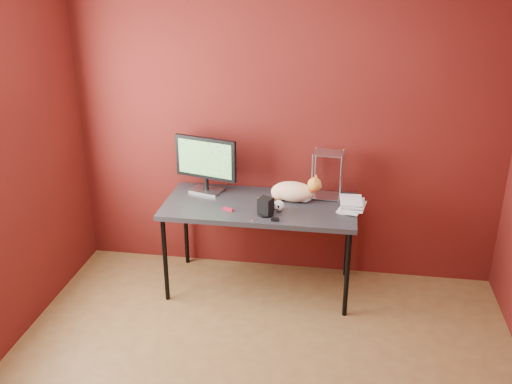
% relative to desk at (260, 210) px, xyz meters
% --- Properties ---
extents(room, '(3.52, 3.52, 2.61)m').
position_rel_desk_xyz_m(room, '(0.15, -1.37, 0.75)').
color(room, brown).
rests_on(room, ground).
extents(desk, '(1.50, 0.70, 0.75)m').
position_rel_desk_xyz_m(desk, '(0.00, 0.00, 0.00)').
color(desk, black).
rests_on(desk, ground).
extents(monitor, '(0.52, 0.23, 0.46)m').
position_rel_desk_xyz_m(monitor, '(-0.47, 0.18, 0.31)').
color(monitor, '#A4A5A9').
rests_on(monitor, desk).
extents(cat, '(0.50, 0.22, 0.23)m').
position_rel_desk_xyz_m(cat, '(0.25, 0.10, 0.13)').
color(cat, orange).
rests_on(cat, desk).
extents(skull_mug, '(0.09, 0.09, 0.08)m').
position_rel_desk_xyz_m(skull_mug, '(0.16, -0.11, 0.09)').
color(skull_mug, silver).
rests_on(skull_mug, desk).
extents(speaker, '(0.13, 0.12, 0.14)m').
position_rel_desk_xyz_m(speaker, '(0.07, -0.20, 0.11)').
color(speaker, black).
rests_on(speaker, desk).
extents(book_stack, '(0.22, 0.26, 0.90)m').
position_rel_desk_xyz_m(book_stack, '(0.63, 0.02, 0.50)').
color(book_stack, beige).
rests_on(book_stack, desk).
extents(wire_rack, '(0.23, 0.20, 0.38)m').
position_rel_desk_xyz_m(wire_rack, '(0.51, 0.22, 0.24)').
color(wire_rack, '#A4A5A9').
rests_on(wire_rack, desk).
extents(pocket_knife, '(0.09, 0.05, 0.02)m').
position_rel_desk_xyz_m(pocket_knife, '(-0.22, -0.16, 0.06)').
color(pocket_knife, maroon).
rests_on(pocket_knife, desk).
extents(black_gadget, '(0.06, 0.04, 0.03)m').
position_rel_desk_xyz_m(black_gadget, '(0.15, -0.29, 0.06)').
color(black_gadget, black).
rests_on(black_gadget, desk).
extents(washer, '(0.04, 0.04, 0.00)m').
position_rel_desk_xyz_m(washer, '(-0.00, -0.29, 0.05)').
color(washer, '#A4A5A9').
rests_on(washer, desk).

